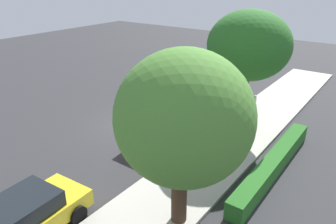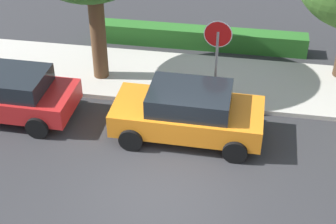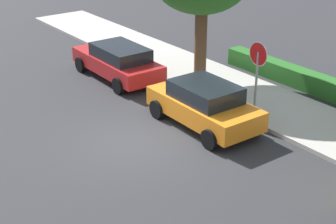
{
  "view_description": "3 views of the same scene",
  "coord_description": "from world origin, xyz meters",
  "px_view_note": "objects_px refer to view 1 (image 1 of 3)",
  "views": [
    {
      "loc": [
        11.96,
        10.86,
        7.58
      ],
      "look_at": [
        -0.41,
        1.87,
        1.07
      ],
      "focal_mm": 35.0,
      "sensor_mm": 36.0,
      "label": 1
    },
    {
      "loc": [
        1.77,
        -8.9,
        8.66
      ],
      "look_at": [
        0.05,
        1.21,
        1.5
      ],
      "focal_mm": 55.0,
      "sensor_mm": 36.0,
      "label": 2
    },
    {
      "loc": [
        11.88,
        -7.77,
        7.39
      ],
      "look_at": [
        0.83,
        0.56,
        1.12
      ],
      "focal_mm": 55.0,
      "sensor_mm": 36.0,
      "label": 3
    }
  ],
  "objects_px": {
    "parked_car_orange": "(166,125)",
    "parked_car_yellow": "(16,222)",
    "parked_car_red": "(220,95)",
    "street_tree_mid_block": "(249,46)",
    "stop_sign": "(191,118)",
    "fire_hydrant": "(255,101)",
    "street_tree_near_corner": "(184,119)"
  },
  "relations": [
    {
      "from": "parked_car_yellow",
      "to": "street_tree_mid_block",
      "type": "height_order",
      "value": "street_tree_mid_block"
    },
    {
      "from": "parked_car_orange",
      "to": "street_tree_mid_block",
      "type": "bearing_deg",
      "value": 142.14
    },
    {
      "from": "stop_sign",
      "to": "parked_car_orange",
      "type": "bearing_deg",
      "value": -107.81
    },
    {
      "from": "fire_hydrant",
      "to": "street_tree_near_corner",
      "type": "bearing_deg",
      "value": 10.73
    },
    {
      "from": "parked_car_yellow",
      "to": "street_tree_near_corner",
      "type": "distance_m",
      "value": 5.88
    },
    {
      "from": "street_tree_near_corner",
      "to": "street_tree_mid_block",
      "type": "height_order",
      "value": "street_tree_mid_block"
    },
    {
      "from": "street_tree_mid_block",
      "to": "parked_car_yellow",
      "type": "bearing_deg",
      "value": -10.94
    },
    {
      "from": "parked_car_orange",
      "to": "street_tree_near_corner",
      "type": "height_order",
      "value": "street_tree_near_corner"
    },
    {
      "from": "stop_sign",
      "to": "fire_hydrant",
      "type": "height_order",
      "value": "stop_sign"
    },
    {
      "from": "street_tree_mid_block",
      "to": "fire_hydrant",
      "type": "height_order",
      "value": "street_tree_mid_block"
    },
    {
      "from": "street_tree_near_corner",
      "to": "stop_sign",
      "type": "bearing_deg",
      "value": -150.77
    },
    {
      "from": "parked_car_orange",
      "to": "parked_car_yellow",
      "type": "bearing_deg",
      "value": 2.5
    },
    {
      "from": "parked_car_orange",
      "to": "parked_car_red",
      "type": "xyz_separation_m",
      "value": [
        -5.45,
        0.12,
        -0.03
      ]
    },
    {
      "from": "parked_car_yellow",
      "to": "fire_hydrant",
      "type": "xyz_separation_m",
      "value": [
        -14.74,
        1.46,
        -0.38
      ]
    },
    {
      "from": "stop_sign",
      "to": "street_tree_near_corner",
      "type": "distance_m",
      "value": 4.86
    },
    {
      "from": "parked_car_orange",
      "to": "street_tree_near_corner",
      "type": "bearing_deg",
      "value": 41.44
    },
    {
      "from": "parked_car_red",
      "to": "parked_car_yellow",
      "type": "height_order",
      "value": "parked_car_yellow"
    },
    {
      "from": "stop_sign",
      "to": "fire_hydrant",
      "type": "relative_size",
      "value": 3.73
    },
    {
      "from": "stop_sign",
      "to": "street_tree_mid_block",
      "type": "bearing_deg",
      "value": 168.63
    },
    {
      "from": "stop_sign",
      "to": "parked_car_red",
      "type": "bearing_deg",
      "value": -164.76
    },
    {
      "from": "stop_sign",
      "to": "parked_car_yellow",
      "type": "xyz_separation_m",
      "value": [
        7.43,
        -1.41,
        -1.1
      ]
    },
    {
      "from": "parked_car_red",
      "to": "street_tree_mid_block",
      "type": "distance_m",
      "value": 4.89
    },
    {
      "from": "parked_car_orange",
      "to": "street_tree_mid_block",
      "type": "distance_m",
      "value": 5.47
    },
    {
      "from": "parked_car_yellow",
      "to": "street_tree_near_corner",
      "type": "height_order",
      "value": "street_tree_near_corner"
    },
    {
      "from": "stop_sign",
      "to": "parked_car_red",
      "type": "relative_size",
      "value": 0.59
    },
    {
      "from": "parked_car_yellow",
      "to": "street_tree_mid_block",
      "type": "relative_size",
      "value": 0.76
    },
    {
      "from": "street_tree_near_corner",
      "to": "fire_hydrant",
      "type": "distance_m",
      "value": 11.9
    },
    {
      "from": "street_tree_mid_block",
      "to": "fire_hydrant",
      "type": "relative_size",
      "value": 8.52
    },
    {
      "from": "parked_car_yellow",
      "to": "street_tree_mid_block",
      "type": "distance_m",
      "value": 12.01
    },
    {
      "from": "parked_car_orange",
      "to": "parked_car_red",
      "type": "distance_m",
      "value": 5.45
    },
    {
      "from": "street_tree_mid_block",
      "to": "stop_sign",
      "type": "bearing_deg",
      "value": -11.37
    },
    {
      "from": "parked_car_red",
      "to": "fire_hydrant",
      "type": "height_order",
      "value": "parked_car_red"
    }
  ]
}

